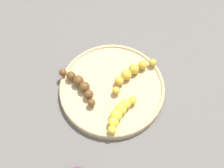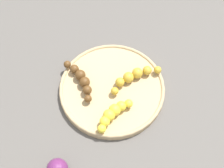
% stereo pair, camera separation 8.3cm
% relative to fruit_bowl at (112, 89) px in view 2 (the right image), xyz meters
% --- Properties ---
extents(ground_plane, '(2.40, 2.40, 0.00)m').
position_rel_fruit_bowl_xyz_m(ground_plane, '(0.00, 0.00, -0.01)').
color(ground_plane, '#56514C').
extents(fruit_bowl, '(0.29, 0.29, 0.02)m').
position_rel_fruit_bowl_xyz_m(fruit_bowl, '(0.00, 0.00, 0.00)').
color(fruit_bowl, tan).
rests_on(fruit_bowl, ground_plane).
extents(banana_yellow, '(0.11, 0.07, 0.03)m').
position_rel_fruit_bowl_xyz_m(banana_yellow, '(0.03, 0.08, 0.02)').
color(banana_yellow, yellow).
rests_on(banana_yellow, fruit_bowl).
extents(banana_spotted, '(0.16, 0.06, 0.03)m').
position_rel_fruit_bowl_xyz_m(banana_spotted, '(-0.07, -0.00, 0.02)').
color(banana_spotted, gold).
rests_on(banana_spotted, fruit_bowl).
extents(banana_overripe, '(0.05, 0.14, 0.03)m').
position_rel_fruit_bowl_xyz_m(banana_overripe, '(0.07, -0.05, 0.02)').
color(banana_overripe, '#593819').
rests_on(banana_overripe, fruit_bowl).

